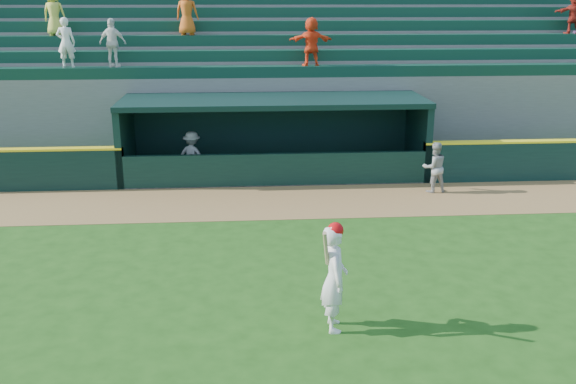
% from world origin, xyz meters
% --- Properties ---
extents(ground, '(120.00, 120.00, 0.00)m').
position_xyz_m(ground, '(0.00, 0.00, 0.00)').
color(ground, '#1E4A12').
rests_on(ground, ground).
extents(warning_track, '(40.00, 3.00, 0.01)m').
position_xyz_m(warning_track, '(0.00, 4.90, 0.01)').
color(warning_track, olive).
rests_on(warning_track, ground).
extents(dugout_player_front, '(0.79, 0.65, 1.48)m').
position_xyz_m(dugout_player_front, '(4.53, 5.55, 0.74)').
color(dugout_player_front, '#A0A09B').
rests_on(dugout_player_front, ground).
extents(dugout_player_inside, '(1.11, 0.86, 1.50)m').
position_xyz_m(dugout_player_inside, '(-2.55, 7.45, 0.75)').
color(dugout_player_inside, '#A3A49E').
rests_on(dugout_player_inside, ground).
extents(dugout, '(9.40, 2.80, 2.46)m').
position_xyz_m(dugout, '(0.00, 8.00, 1.36)').
color(dugout, slate).
rests_on(dugout, ground).
extents(stands, '(34.50, 6.25, 7.55)m').
position_xyz_m(stands, '(-0.01, 12.57, 2.39)').
color(stands, slate).
rests_on(stands, ground).
extents(batter_at_plate, '(0.50, 0.82, 1.94)m').
position_xyz_m(batter_at_plate, '(0.51, -2.20, 0.96)').
color(batter_at_plate, white).
rests_on(batter_at_plate, ground).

